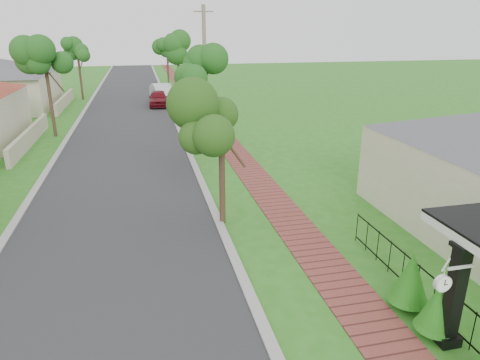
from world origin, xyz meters
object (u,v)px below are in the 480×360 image
object	(u,v)px
parked_car_white	(162,93)
near_tree	(221,123)
porch_post	(453,301)
parked_car_red	(158,98)
utility_pole	(205,72)
station_clock	(444,282)

from	to	relation	value
parked_car_white	near_tree	xyz separation A→B (m)	(0.52, -28.98, 2.90)
porch_post	near_tree	xyz separation A→B (m)	(-3.75, 7.40, 2.58)
porch_post	parked_car_red	size ratio (longest dim) A/B	0.61
parked_car_red	utility_pole	bearing A→B (deg)	-75.99
parked_car_white	station_clock	xyz separation A→B (m)	(3.58, -36.78, 1.15)
parked_car_white	station_clock	world-z (taller)	station_clock
near_tree	utility_pole	distance (m)	13.69
parked_car_red	utility_pole	xyz separation A→B (m)	(2.56, -12.31, 3.41)
parked_car_red	station_clock	size ratio (longest dim) A/B	4.79
parked_car_red	near_tree	world-z (taller)	near_tree
utility_pole	station_clock	bearing A→B (deg)	-85.82
porch_post	utility_pole	xyz separation A→B (m)	(-2.25, 21.00, 3.00)
parked_car_red	near_tree	bearing A→B (deg)	-85.40
porch_post	parked_car_white	bearing A→B (deg)	96.69
porch_post	utility_pole	distance (m)	21.33
parked_car_red	near_tree	distance (m)	26.11
near_tree	station_clock	size ratio (longest dim) A/B	5.42
near_tree	utility_pole	size ratio (longest dim) A/B	0.58
parked_car_white	station_clock	distance (m)	36.97
porch_post	utility_pole	bearing A→B (deg)	96.12
parked_car_red	parked_car_white	size ratio (longest dim) A/B	0.85
station_clock	parked_car_red	bearing A→B (deg)	96.97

